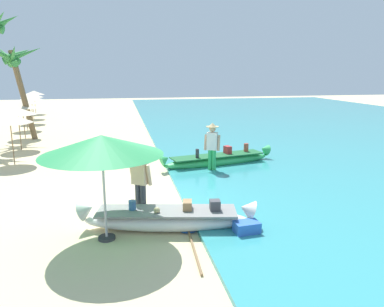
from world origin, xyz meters
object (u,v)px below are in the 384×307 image
Objects in this scene: boat_white_foreground at (167,218)px; paddle at (192,244)px; person_tourist_customer at (140,181)px; cooler_box at (247,229)px; person_vendor_hatted at (212,144)px; boat_green_midground at (218,160)px; patio_umbrella_large at (102,145)px; palm_tree_leaning_seaward at (13,63)px.

boat_white_foreground reaches higher than paddle.
cooler_box is (2.16, -1.42, -0.79)m from person_tourist_customer.
person_vendor_hatted is 1.04× the size of person_tourist_customer.
boat_white_foreground is 0.88× the size of boat_green_midground.
paddle is at bearing -59.29° from person_tourist_customer.
boat_white_foreground is 1.14m from person_tourist_customer.
person_vendor_hatted is at bearing 78.40° from cooler_box.
boat_green_midground is at bearing 54.21° from patio_umbrella_large.
person_vendor_hatted is at bearing -118.20° from boat_green_midground.
paddle is at bearing -65.09° from boat_white_foreground.
person_vendor_hatted is 11.87m from palm_tree_leaning_seaward.
boat_white_foreground is 0.98m from paddle.
paddle is at bearing -64.22° from palm_tree_leaning_seaward.
cooler_box is at bearing -8.87° from patio_umbrella_large.
person_vendor_hatted reaches higher than paddle.
patio_umbrella_large reaches higher than paddle.
boat_green_midground is 2.59× the size of person_vendor_hatted.
cooler_box is at bearing 7.71° from paddle.
palm_tree_leaning_seaward is 9.09× the size of cooler_box.
paddle is (-1.75, -5.24, -0.98)m from person_vendor_hatted.
patio_umbrella_large is at bearing -69.65° from palm_tree_leaning_seaward.
person_vendor_hatted is at bearing 71.56° from paddle.
person_vendor_hatted is at bearing 63.89° from boat_white_foreground.
person_tourist_customer is (-0.54, 0.72, 0.70)m from boat_white_foreground.
palm_tree_leaning_seaward reaches higher than boat_white_foreground.
boat_green_midground is 0.94× the size of palm_tree_leaning_seaward.
boat_white_foreground is 4.94m from person_vendor_hatted.
palm_tree_leaning_seaward reaches higher than paddle.
boat_green_midground reaches higher than cooler_box.
palm_tree_leaning_seaward is (-8.62, 7.31, 3.62)m from boat_green_midground.
boat_green_midground reaches higher than boat_white_foreground.
patio_umbrella_large is (-3.90, -5.41, 1.78)m from boat_green_midground.
boat_white_foreground is at bearing 114.91° from paddle.
boat_green_midground is 1.83× the size of patio_umbrella_large.
patio_umbrella_large is 0.51× the size of palm_tree_leaning_seaward.
paddle is (-2.17, -6.04, -0.22)m from boat_green_midground.
cooler_box is at bearing -95.92° from person_vendor_hatted.
boat_green_midground is 5.48m from person_tourist_customer.
person_vendor_hatted reaches higher than cooler_box.
person_vendor_hatted is 0.92× the size of paddle.
cooler_box is 1.24m from paddle.
patio_umbrella_large is at bearing 165.45° from cooler_box.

